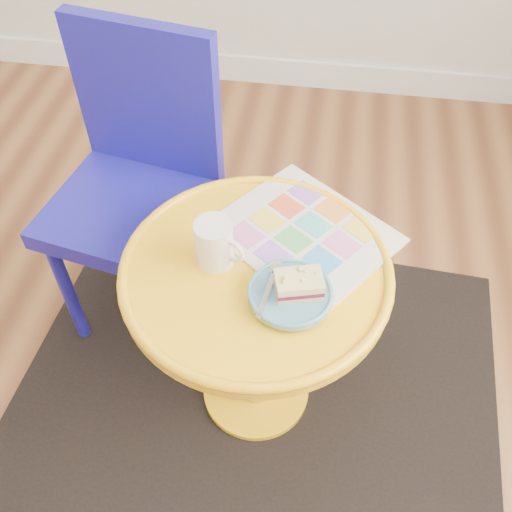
# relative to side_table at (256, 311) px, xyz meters

# --- Properties ---
(rug) EXTENTS (1.37, 1.18, 0.01)m
(rug) POSITION_rel_side_table_xyz_m (0.00, -0.00, -0.38)
(rug) COLOR black
(rug) RESTS_ON ground
(side_table) EXTENTS (0.57, 0.57, 0.54)m
(side_table) POSITION_rel_side_table_xyz_m (0.00, 0.00, 0.00)
(side_table) COLOR yellow
(side_table) RESTS_ON ground
(chair) EXTENTS (0.44, 0.44, 0.85)m
(chair) POSITION_rel_side_table_xyz_m (-0.35, 0.30, 0.10)
(chair) COLOR #191695
(chair) RESTS_ON ground
(newspaper) EXTENTS (0.46, 0.45, 0.01)m
(newspaper) POSITION_rel_side_table_xyz_m (0.09, 0.11, 0.15)
(newspaper) COLOR silver
(newspaper) RESTS_ON side_table
(mug) EXTENTS (0.11, 0.08, 0.10)m
(mug) POSITION_rel_side_table_xyz_m (-0.08, 0.01, 0.21)
(mug) COLOR white
(mug) RESTS_ON side_table
(plate) EXTENTS (0.17, 0.17, 0.02)m
(plate) POSITION_rel_side_table_xyz_m (0.08, -0.07, 0.17)
(plate) COLOR teal
(plate) RESTS_ON newspaper
(cake_slice) EXTENTS (0.10, 0.08, 0.04)m
(cake_slice) POSITION_rel_side_table_xyz_m (0.09, -0.06, 0.20)
(cake_slice) COLOR #D3BC8C
(cake_slice) RESTS_ON plate
(fork) EXTENTS (0.03, 0.14, 0.00)m
(fork) POSITION_rel_side_table_xyz_m (0.04, -0.06, 0.18)
(fork) COLOR silver
(fork) RESTS_ON plate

